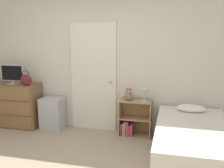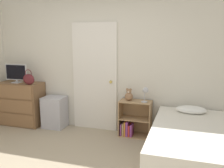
# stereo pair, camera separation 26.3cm
# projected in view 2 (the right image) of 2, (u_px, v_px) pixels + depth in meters

# --- Properties ---
(wall_back) EXTENTS (10.00, 0.06, 2.55)m
(wall_back) POSITION_uv_depth(u_px,v_px,m) (97.00, 63.00, 4.71)
(wall_back) COLOR beige
(wall_back) RESTS_ON ground_plane
(door_closed) EXTENTS (0.87, 0.09, 2.03)m
(door_closed) POSITION_uv_depth(u_px,v_px,m) (95.00, 77.00, 4.72)
(door_closed) COLOR silver
(door_closed) RESTS_ON ground_plane
(dresser) EXTENTS (0.88, 0.44, 0.87)m
(dresser) POSITION_uv_depth(u_px,v_px,m) (22.00, 104.00, 5.07)
(dresser) COLOR brown
(dresser) RESTS_ON ground_plane
(tv) EXTENTS (0.48, 0.16, 0.37)m
(tv) POSITION_uv_depth(u_px,v_px,m) (16.00, 73.00, 4.94)
(tv) COLOR #B7B7BC
(tv) RESTS_ON dresser
(handbag) EXTENTS (0.24, 0.10, 0.29)m
(handbag) POSITION_uv_depth(u_px,v_px,m) (29.00, 79.00, 4.76)
(handbag) COLOR #591E23
(handbag) RESTS_ON dresser
(storage_bin) EXTENTS (0.42, 0.36, 0.61)m
(storage_bin) POSITION_uv_depth(u_px,v_px,m) (55.00, 112.00, 4.92)
(storage_bin) COLOR #ADADB7
(storage_bin) RESTS_ON ground_plane
(bookshelf) EXTENTS (0.57, 0.30, 0.65)m
(bookshelf) POSITION_uv_depth(u_px,v_px,m) (133.00, 121.00, 4.50)
(bookshelf) COLOR tan
(bookshelf) RESTS_ON ground_plane
(teddy_bear) EXTENTS (0.15, 0.15, 0.22)m
(teddy_bear) POSITION_uv_depth(u_px,v_px,m) (129.00, 95.00, 4.43)
(teddy_bear) COLOR #8C6647
(teddy_bear) RESTS_ON bookshelf
(desk_lamp) EXTENTS (0.13, 0.12, 0.27)m
(desk_lamp) POSITION_uv_depth(u_px,v_px,m) (145.00, 92.00, 4.28)
(desk_lamp) COLOR #B2B2B7
(desk_lamp) RESTS_ON bookshelf
(bed) EXTENTS (1.07, 1.96, 0.67)m
(bed) POSITION_uv_depth(u_px,v_px,m) (190.00, 147.00, 3.44)
(bed) COLOR brown
(bed) RESTS_ON ground_plane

